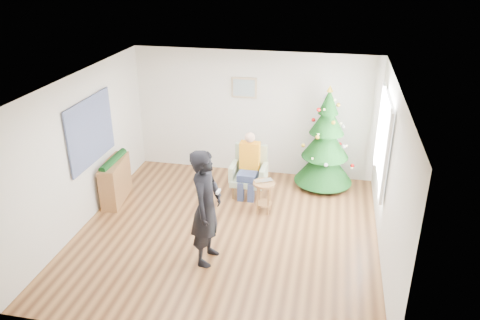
% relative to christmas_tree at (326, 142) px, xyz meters
% --- Properties ---
extents(floor, '(5.00, 5.00, 0.00)m').
position_rel_christmas_tree_xyz_m(floor, '(-1.51, -2.10, -0.94)').
color(floor, brown).
rests_on(floor, ground).
extents(ceiling, '(5.00, 5.00, 0.00)m').
position_rel_christmas_tree_xyz_m(ceiling, '(-1.51, -2.10, 1.66)').
color(ceiling, white).
rests_on(ceiling, wall_back).
extents(wall_back, '(5.00, 0.00, 5.00)m').
position_rel_christmas_tree_xyz_m(wall_back, '(-1.51, 0.40, 0.36)').
color(wall_back, silver).
rests_on(wall_back, floor).
extents(wall_front, '(5.00, 0.00, 5.00)m').
position_rel_christmas_tree_xyz_m(wall_front, '(-1.51, -4.60, 0.36)').
color(wall_front, silver).
rests_on(wall_front, floor).
extents(wall_left, '(0.00, 5.00, 5.00)m').
position_rel_christmas_tree_xyz_m(wall_left, '(-4.01, -2.10, 0.36)').
color(wall_left, silver).
rests_on(wall_left, floor).
extents(wall_right, '(0.00, 5.00, 5.00)m').
position_rel_christmas_tree_xyz_m(wall_right, '(0.99, -2.10, 0.36)').
color(wall_right, silver).
rests_on(wall_right, floor).
extents(window_panel, '(0.04, 1.30, 1.40)m').
position_rel_christmas_tree_xyz_m(window_panel, '(0.96, -1.10, 0.56)').
color(window_panel, white).
rests_on(window_panel, wall_right).
extents(curtains, '(0.05, 1.75, 1.50)m').
position_rel_christmas_tree_xyz_m(curtains, '(0.93, -1.10, 0.56)').
color(curtains, white).
rests_on(curtains, wall_right).
extents(christmas_tree, '(1.16, 1.16, 2.10)m').
position_rel_christmas_tree_xyz_m(christmas_tree, '(0.00, 0.00, 0.00)').
color(christmas_tree, '#3F2816').
rests_on(christmas_tree, floor).
extents(stool, '(0.40, 0.40, 0.60)m').
position_rel_christmas_tree_xyz_m(stool, '(-1.01, -1.29, -0.64)').
color(stool, brown).
rests_on(stool, floor).
extents(laptop, '(0.39, 0.34, 0.03)m').
position_rel_christmas_tree_xyz_m(laptop, '(-1.01, -1.29, -0.33)').
color(laptop, silver).
rests_on(laptop, stool).
extents(armchair, '(0.70, 0.63, 0.96)m').
position_rel_christmas_tree_xyz_m(armchair, '(-1.41, -0.63, -0.60)').
color(armchair, '#93A484').
rests_on(armchair, floor).
extents(seated_person, '(0.38, 0.55, 1.26)m').
position_rel_christmas_tree_xyz_m(seated_person, '(-1.41, -0.68, -0.31)').
color(seated_person, navy).
rests_on(seated_person, armchair).
extents(standing_man, '(0.49, 0.70, 1.84)m').
position_rel_christmas_tree_xyz_m(standing_man, '(-1.63, -2.89, -0.03)').
color(standing_man, black).
rests_on(standing_man, floor).
extents(game_controller, '(0.05, 0.13, 0.04)m').
position_rel_christmas_tree_xyz_m(game_controller, '(-1.44, -2.92, 0.28)').
color(game_controller, white).
rests_on(game_controller, standing_man).
extents(console, '(0.43, 1.03, 0.80)m').
position_rel_christmas_tree_xyz_m(console, '(-3.84, -1.40, -0.54)').
color(console, brown).
rests_on(console, floor).
extents(garland, '(0.14, 0.90, 0.14)m').
position_rel_christmas_tree_xyz_m(garland, '(-3.84, -1.40, -0.12)').
color(garland, black).
rests_on(garland, console).
extents(tapestry, '(0.03, 1.50, 1.15)m').
position_rel_christmas_tree_xyz_m(tapestry, '(-3.97, -1.80, 0.61)').
color(tapestry, black).
rests_on(tapestry, wall_left).
extents(framed_picture, '(0.52, 0.05, 0.42)m').
position_rel_christmas_tree_xyz_m(framed_picture, '(-1.71, 0.36, 0.91)').
color(framed_picture, tan).
rests_on(framed_picture, wall_back).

